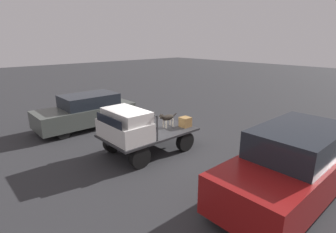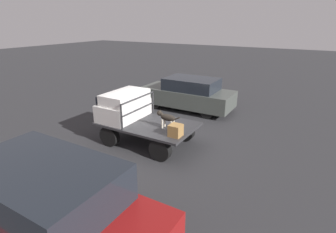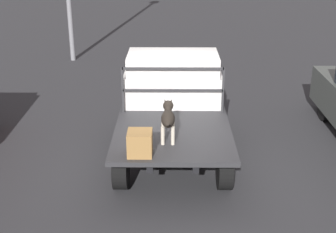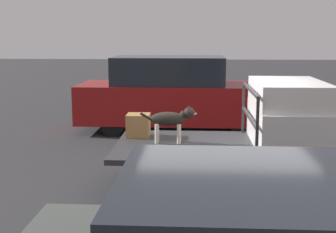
{
  "view_description": "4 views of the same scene",
  "coord_description": "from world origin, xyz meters",
  "views": [
    {
      "loc": [
        5.67,
        7.4,
        4.1
      ],
      "look_at": [
        -0.89,
        0.08,
        1.23
      ],
      "focal_mm": 28.0,
      "sensor_mm": 36.0,
      "label": 1
    },
    {
      "loc": [
        -5.03,
        7.2,
        4.24
      ],
      "look_at": [
        -0.89,
        0.08,
        1.23
      ],
      "focal_mm": 28.0,
      "sensor_mm": 36.0,
      "label": 2
    },
    {
      "loc": [
        -8.0,
        0.02,
        4.1
      ],
      "look_at": [
        -0.89,
        0.08,
        1.23
      ],
      "focal_mm": 50.0,
      "sensor_mm": 36.0,
      "label": 3
    },
    {
      "loc": [
        -0.46,
        -7.21,
        2.52
      ],
      "look_at": [
        -0.89,
        0.08,
        1.23
      ],
      "focal_mm": 50.0,
      "sensor_mm": 36.0,
      "label": 4
    }
  ],
  "objects": [
    {
      "name": "truck_cab",
      "position": [
        1.03,
        0.0,
        1.28
      ],
      "size": [
        1.22,
        1.94,
        1.01
      ],
      "color": "silver",
      "rests_on": "flatbed_truck"
    },
    {
      "name": "truck_headboard",
      "position": [
        0.38,
        0.0,
        1.39
      ],
      "size": [
        0.04,
        1.94,
        0.89
      ],
      "color": "#2D2D30",
      "rests_on": "flatbed_truck"
    },
    {
      "name": "dog",
      "position": [
        -0.82,
        0.08,
        1.18
      ],
      "size": [
        0.91,
        0.23,
        0.62
      ],
      "rotation": [
        0.0,
        0.0,
        0.24
      ],
      "color": "beige",
      "rests_on": "flatbed_truck"
    },
    {
      "name": "cargo_crate",
      "position": [
        -1.42,
        0.51,
        0.99
      ],
      "size": [
        0.38,
        0.38,
        0.38
      ],
      "color": "olive",
      "rests_on": "flatbed_truck"
    },
    {
      "name": "flatbed_truck",
      "position": [
        0.0,
        0.0,
        0.58
      ],
      "size": [
        3.43,
        2.06,
        0.8
      ],
      "color": "black",
      "rests_on": "ground"
    },
    {
      "name": "ground_plane",
      "position": [
        0.0,
        0.0,
        0.0
      ],
      "size": [
        80.0,
        80.0,
        0.0
      ],
      "primitive_type": "plane",
      "color": "#2D2D30"
    }
  ]
}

